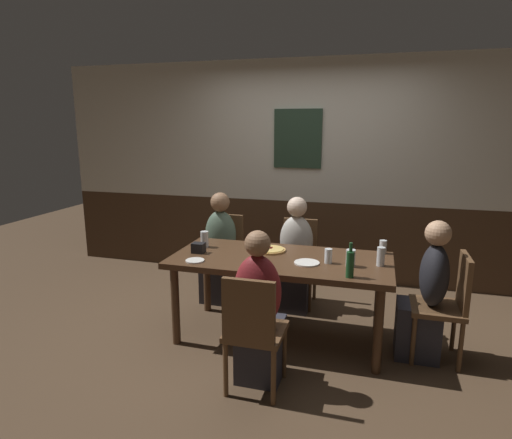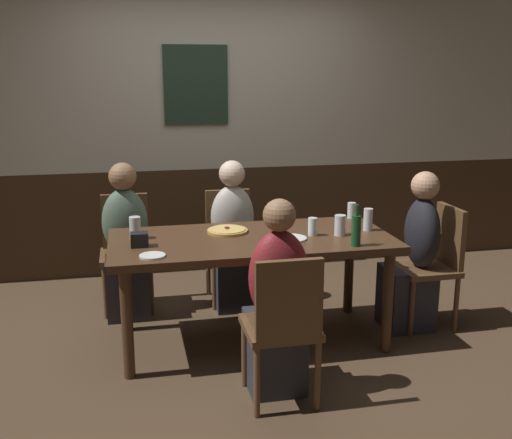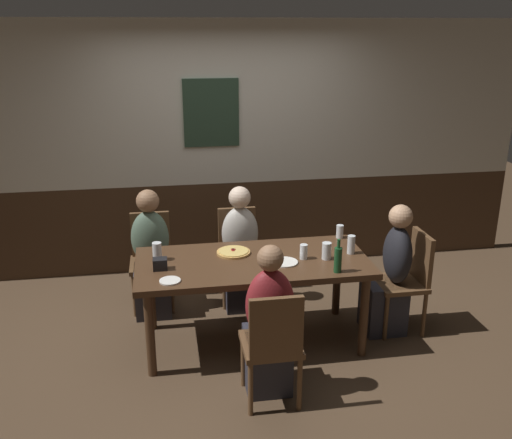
# 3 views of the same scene
# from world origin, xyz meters

# --- Properties ---
(ground_plane) EXTENTS (12.00, 12.00, 0.00)m
(ground_plane) POSITION_xyz_m (0.00, 0.00, 0.00)
(ground_plane) COLOR #4C3826
(wall_back) EXTENTS (6.40, 0.13, 2.60)m
(wall_back) POSITION_xyz_m (-0.00, 1.65, 1.30)
(wall_back) COLOR #3D2819
(wall_back) RESTS_ON ground_plane
(dining_table) EXTENTS (1.87, 0.87, 0.74)m
(dining_table) POSITION_xyz_m (0.00, 0.00, 0.66)
(dining_table) COLOR #472D1C
(dining_table) RESTS_ON ground_plane
(chair_left_far) EXTENTS (0.40, 0.40, 0.88)m
(chair_left_far) POSITION_xyz_m (-0.82, 0.85, 0.50)
(chair_left_far) COLOR brown
(chair_left_far) RESTS_ON ground_plane
(chair_mid_near) EXTENTS (0.40, 0.40, 0.88)m
(chair_mid_near) POSITION_xyz_m (0.00, -0.85, 0.50)
(chair_mid_near) COLOR brown
(chair_mid_near) RESTS_ON ground_plane
(chair_head_east) EXTENTS (0.40, 0.40, 0.88)m
(chair_head_east) POSITION_xyz_m (1.35, 0.00, 0.50)
(chair_head_east) COLOR brown
(chair_head_east) RESTS_ON ground_plane
(chair_mid_far) EXTENTS (0.40, 0.40, 0.88)m
(chair_mid_far) POSITION_xyz_m (0.00, 0.85, 0.50)
(chair_mid_far) COLOR brown
(chair_mid_far) RESTS_ON ground_plane
(person_left_far) EXTENTS (0.34, 0.37, 1.16)m
(person_left_far) POSITION_xyz_m (-0.82, 0.69, 0.49)
(person_left_far) COLOR #2D2D38
(person_left_far) RESTS_ON ground_plane
(person_mid_near) EXTENTS (0.34, 0.37, 1.15)m
(person_mid_near) POSITION_xyz_m (0.00, -0.69, 0.48)
(person_mid_near) COLOR #2D2D38
(person_mid_near) RESTS_ON ground_plane
(person_head_east) EXTENTS (0.37, 0.34, 1.14)m
(person_head_east) POSITION_xyz_m (1.19, 0.00, 0.48)
(person_head_east) COLOR #2D2D38
(person_head_east) RESTS_ON ground_plane
(person_mid_far) EXTENTS (0.34, 0.37, 1.15)m
(person_mid_far) POSITION_xyz_m (-0.00, 0.69, 0.49)
(person_mid_far) COLOR #2D2D38
(person_mid_far) RESTS_ON ground_plane
(pizza) EXTENTS (0.28, 0.28, 0.03)m
(pizza) POSITION_xyz_m (-0.13, 0.17, 0.75)
(pizza) COLOR tan
(pizza) RESTS_ON dining_table
(beer_glass_tall) EXTENTS (0.07, 0.07, 0.15)m
(beer_glass_tall) POSITION_xyz_m (-0.75, 0.13, 0.80)
(beer_glass_tall) COLOR silver
(beer_glass_tall) RESTS_ON dining_table
(pint_glass_pale) EXTENTS (0.08, 0.08, 0.14)m
(pint_glass_pale) POSITION_xyz_m (0.59, -0.07, 0.80)
(pint_glass_pale) COLOR silver
(pint_glass_pale) RESTS_ON dining_table
(highball_clear) EXTENTS (0.06, 0.06, 0.12)m
(highball_clear) POSITION_xyz_m (0.84, 0.37, 0.79)
(highball_clear) COLOR silver
(highball_clear) RESTS_ON dining_table
(tumbler_water) EXTENTS (0.06, 0.06, 0.12)m
(tumbler_water) POSITION_xyz_m (0.41, -0.04, 0.79)
(tumbler_water) COLOR silver
(tumbler_water) RESTS_ON dining_table
(pint_glass_stout) EXTENTS (0.06, 0.06, 0.16)m
(pint_glass_stout) POSITION_xyz_m (0.82, 0.01, 0.81)
(pint_glass_stout) COLOR silver
(pint_glass_stout) RESTS_ON dining_table
(beer_bottle_green) EXTENTS (0.06, 0.06, 0.27)m
(beer_bottle_green) POSITION_xyz_m (0.60, -0.33, 0.85)
(beer_bottle_green) COLOR #194723
(beer_bottle_green) RESTS_ON dining_table
(plate_white_large) EXTENTS (0.21, 0.21, 0.01)m
(plate_white_large) POSITION_xyz_m (0.24, -0.10, 0.75)
(plate_white_large) COLOR white
(plate_white_large) RESTS_ON dining_table
(plate_white_small) EXTENTS (0.16, 0.16, 0.01)m
(plate_white_small) POSITION_xyz_m (-0.67, -0.29, 0.75)
(plate_white_small) COLOR white
(plate_white_small) RESTS_ON dining_table
(condiment_caddy) EXTENTS (0.11, 0.09, 0.09)m
(condiment_caddy) POSITION_xyz_m (-0.73, -0.06, 0.79)
(condiment_caddy) COLOR black
(condiment_caddy) RESTS_ON dining_table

